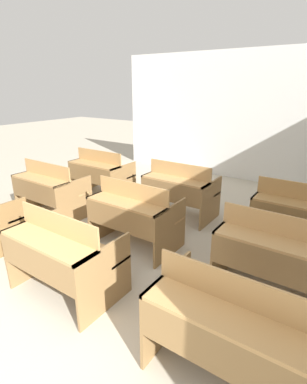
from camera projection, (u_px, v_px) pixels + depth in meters
wall_back at (247, 118)px, 6.91m from camera, size 6.71×0.06×2.96m
bench_front_center at (63, 253)px, 3.19m from camera, size 1.16×0.76×0.96m
bench_front_right at (229, 326)px, 2.23m from camera, size 1.16×0.76×0.96m
bench_second_left at (50, 189)px, 5.17m from camera, size 1.16×0.76×0.96m
bench_second_center at (134, 214)px, 4.16m from camera, size 1.16×0.76×0.96m
bench_second_right at (274, 254)px, 3.18m from camera, size 1.16×0.76×0.96m
bench_third_left at (101, 173)px, 6.11m from camera, size 1.16×0.76×0.96m
bench_third_center at (180, 190)px, 5.14m from camera, size 1.16×0.76×0.96m
bench_third_right at (298, 215)px, 4.13m from camera, size 1.16×0.76×0.96m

